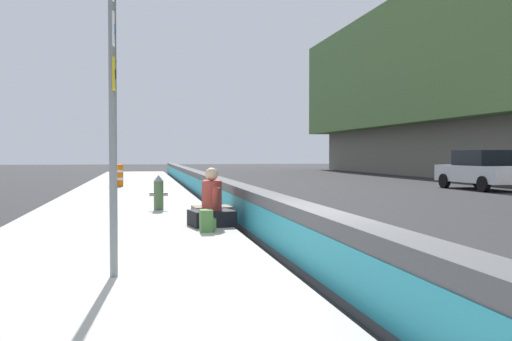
% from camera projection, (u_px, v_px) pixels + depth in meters
% --- Properties ---
extents(ground_plane, '(160.00, 160.00, 0.00)m').
position_uv_depth(ground_plane, '(316.00, 274.00, 7.41)').
color(ground_plane, '#2B2B2D').
rests_on(ground_plane, ground).
extents(sidewalk_strip, '(80.00, 4.40, 0.14)m').
position_uv_depth(sidewalk_strip, '(103.00, 278.00, 6.90)').
color(sidewalk_strip, '#B5B2A8').
rests_on(sidewalk_strip, ground_plane).
extents(jersey_barrier, '(76.00, 0.45, 0.85)m').
position_uv_depth(jersey_barrier, '(315.00, 242.00, 7.40)').
color(jersey_barrier, '#545456').
rests_on(jersey_barrier, ground_plane).
extents(route_sign_post, '(0.44, 0.09, 3.60)m').
position_uv_depth(route_sign_post, '(113.00, 94.00, 6.56)').
color(route_sign_post, gray).
rests_on(route_sign_post, sidewalk_strip).
extents(fire_hydrant, '(0.26, 0.46, 0.88)m').
position_uv_depth(fire_hydrant, '(159.00, 192.00, 14.48)').
color(fire_hydrant, '#47663D').
rests_on(fire_hydrant, sidewalk_strip).
extents(seated_person_foreground, '(0.83, 0.93, 1.14)m').
position_uv_depth(seated_person_foreground, '(212.00, 208.00, 11.27)').
color(seated_person_foreground, black).
rests_on(seated_person_foreground, sidewalk_strip).
extents(seated_person_middle, '(0.73, 0.83, 1.10)m').
position_uv_depth(seated_person_middle, '(212.00, 204.00, 12.29)').
color(seated_person_middle, '#706651').
rests_on(seated_person_middle, sidewalk_strip).
extents(backpack, '(0.32, 0.28, 0.40)m').
position_uv_depth(backpack, '(207.00, 221.00, 10.44)').
color(backpack, '#4C7A3D').
rests_on(backpack, sidewalk_strip).
extents(construction_barrel, '(0.54, 0.54, 0.95)m').
position_uv_depth(construction_barrel, '(117.00, 175.00, 24.92)').
color(construction_barrel, orange).
rests_on(construction_barrel, sidewalk_strip).
extents(parked_car_fourth, '(4.56, 2.07, 1.71)m').
position_uv_depth(parked_car_fourth, '(481.00, 170.00, 24.81)').
color(parked_car_fourth, silver).
rests_on(parked_car_fourth, ground_plane).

